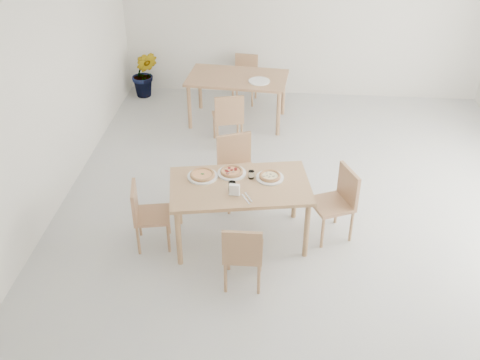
# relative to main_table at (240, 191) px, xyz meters

# --- Properties ---
(main_table) EXTENTS (1.65, 1.12, 0.75)m
(main_table) POSITION_rel_main_table_xyz_m (0.00, 0.00, 0.00)
(main_table) COLOR tan
(main_table) RESTS_ON ground
(chair_south) EXTENTS (0.40, 0.40, 0.80)m
(chair_south) POSITION_rel_main_table_xyz_m (0.10, -0.77, -0.21)
(chair_south) COLOR tan
(chair_south) RESTS_ON ground
(chair_north) EXTENTS (0.57, 0.57, 0.88)m
(chair_north) POSITION_rel_main_table_xyz_m (-0.11, 0.80, -0.16)
(chair_north) COLOR tan
(chair_north) RESTS_ON ground
(chair_west) EXTENTS (0.45, 0.45, 0.78)m
(chair_west) POSITION_rel_main_table_xyz_m (-1.03, -0.18, -0.22)
(chair_west) COLOR tan
(chair_west) RESTS_ON ground
(chair_east) EXTENTS (0.55, 0.55, 0.85)m
(chair_east) POSITION_rel_main_table_xyz_m (1.09, 0.20, -0.18)
(chair_east) COLOR tan
(chair_east) RESTS_ON ground
(plate_margherita) EXTENTS (0.34, 0.34, 0.02)m
(plate_margherita) POSITION_rel_main_table_xyz_m (-0.43, 0.12, 0.09)
(plate_margherita) COLOR white
(plate_margherita) RESTS_ON main_table
(plate_mushroom) EXTENTS (0.31, 0.31, 0.02)m
(plate_mushroom) POSITION_rel_main_table_xyz_m (0.32, 0.15, 0.09)
(plate_mushroom) COLOR white
(plate_mushroom) RESTS_ON main_table
(plate_pepperoni) EXTENTS (0.32, 0.32, 0.02)m
(plate_pepperoni) POSITION_rel_main_table_xyz_m (-0.11, 0.21, 0.09)
(plate_pepperoni) COLOR white
(plate_pepperoni) RESTS_ON main_table
(pizza_margherita) EXTENTS (0.37, 0.37, 0.03)m
(pizza_margherita) POSITION_rel_main_table_xyz_m (-0.43, 0.12, 0.11)
(pizza_margherita) COLOR #E7AA6C
(pizza_margherita) RESTS_ON plate_margherita
(pizza_mushroom) EXTENTS (0.29, 0.29, 0.03)m
(pizza_mushroom) POSITION_rel_main_table_xyz_m (0.32, 0.15, 0.11)
(pizza_mushroom) COLOR #E7AA6C
(pizza_mushroom) RESTS_ON plate_mushroom
(pizza_pepperoni) EXTENTS (0.28, 0.28, 0.03)m
(pizza_pepperoni) POSITION_rel_main_table_xyz_m (-0.11, 0.21, 0.11)
(pizza_pepperoni) COLOR #E7AA6C
(pizza_pepperoni) RESTS_ON plate_pepperoni
(tumbler_a) EXTENTS (0.08, 0.08, 0.10)m
(tumbler_a) POSITION_rel_main_table_xyz_m (-0.07, -0.12, 0.13)
(tumbler_a) COLOR white
(tumbler_a) RESTS_ON main_table
(tumbler_b) EXTENTS (0.07, 0.07, 0.09)m
(tumbler_b) POSITION_rel_main_table_xyz_m (0.11, 0.14, 0.13)
(tumbler_b) COLOR white
(tumbler_b) RESTS_ON main_table
(napkin_holder) EXTENTS (0.12, 0.07, 0.13)m
(napkin_holder) POSITION_rel_main_table_xyz_m (-0.04, -0.21, 0.14)
(napkin_holder) COLOR silver
(napkin_holder) RESTS_ON main_table
(fork_a) EXTENTS (0.11, 0.18, 0.01)m
(fork_a) POSITION_rel_main_table_xyz_m (0.09, -0.27, 0.08)
(fork_a) COLOR silver
(fork_a) RESTS_ON main_table
(fork_b) EXTENTS (0.10, 0.17, 0.01)m
(fork_b) POSITION_rel_main_table_xyz_m (0.11, -0.23, 0.08)
(fork_b) COLOR silver
(fork_b) RESTS_ON main_table
(second_table) EXTENTS (1.57, 0.98, 0.75)m
(second_table) POSITION_rel_main_table_xyz_m (-0.30, 2.95, -0.00)
(second_table) COLOR tan
(second_table) RESTS_ON ground
(chair_back_s) EXTENTS (0.50, 0.50, 0.84)m
(chair_back_s) POSITION_rel_main_table_xyz_m (-0.35, 2.15, -0.18)
(chair_back_s) COLOR tan
(chair_back_s) RESTS_ON ground
(chair_back_n) EXTENTS (0.42, 0.42, 0.78)m
(chair_back_n) POSITION_rel_main_table_xyz_m (-0.23, 3.75, -0.22)
(chair_back_n) COLOR tan
(chair_back_n) RESTS_ON ground
(plate_empty) EXTENTS (0.32, 0.32, 0.02)m
(plate_empty) POSITION_rel_main_table_xyz_m (0.05, 2.79, 0.09)
(plate_empty) COLOR white
(plate_empty) RESTS_ON second_table
(potted_plant) EXTENTS (0.46, 0.37, 0.82)m
(potted_plant) POSITION_rel_main_table_xyz_m (-1.95, 3.75, -0.26)
(potted_plant) COLOR #3A6C20
(potted_plant) RESTS_ON ground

